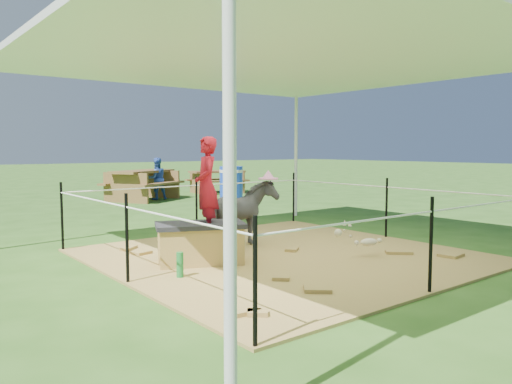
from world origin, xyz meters
TOP-DOWN VIEW (x-y plane):
  - ground at (0.00, 0.00)m, footprint 90.00×90.00m
  - hay_patch at (0.00, 0.00)m, footprint 4.60×4.60m
  - canopy_tent at (0.00, 0.00)m, footprint 6.30×6.30m
  - rope_fence at (0.00, -0.00)m, footprint 4.54×4.54m
  - straw_bale at (-1.16, 0.27)m, footprint 1.15×0.89m
  - dark_cloth at (-1.16, 0.27)m, footprint 1.24×0.97m
  - woman at (-1.06, 0.27)m, footprint 0.46×0.53m
  - green_bottle at (-1.71, -0.18)m, footprint 0.11×0.11m
  - pony at (-0.12, 0.79)m, footprint 1.23×0.71m
  - pink_hat at (-0.12, 0.79)m, footprint 0.31×0.31m
  - foal at (0.83, -0.80)m, footprint 0.88×0.64m
  - trash_barrel at (3.50, 6.16)m, footprint 0.71×0.71m
  - picnic_table_near at (1.80, 8.14)m, footprint 2.53×2.31m
  - picnic_table_far at (4.78, 8.77)m, footprint 1.95×1.54m
  - distant_person at (2.20, 8.05)m, footprint 0.65×0.54m

SIDE VIEW (x-z plane):
  - ground at x=0.00m, z-range 0.00..0.00m
  - hay_patch at x=0.00m, z-range 0.00..0.03m
  - green_bottle at x=-1.71m, z-range 0.03..0.32m
  - foal at x=0.83m, z-range 0.03..0.47m
  - straw_bale at x=-1.16m, z-range 0.03..0.49m
  - picnic_table_far at x=4.78m, z-range 0.00..0.74m
  - picnic_table_near at x=1.80m, z-range 0.00..0.86m
  - trash_barrel at x=3.50m, z-range 0.00..0.99m
  - dark_cloth at x=-1.16m, z-range 0.49..0.55m
  - pony at x=-0.12m, z-range 0.03..1.01m
  - distant_person at x=2.20m, z-range 0.00..1.21m
  - rope_fence at x=0.00m, z-range 0.14..1.14m
  - pink_hat at x=-0.12m, z-range 1.01..1.15m
  - woman at x=-1.06m, z-range 0.49..1.73m
  - canopy_tent at x=0.00m, z-range 1.24..4.14m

